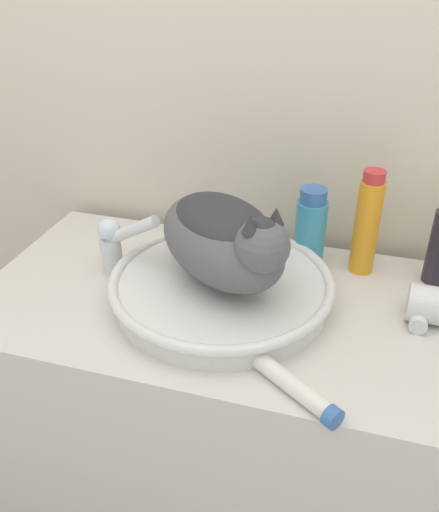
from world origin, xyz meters
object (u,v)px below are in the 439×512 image
(cat, at_px, (225,237))
(cream_tube, at_px, (297,389))
(faucet, at_px, (115,242))
(shampoo_bottle_tall, at_px, (367,224))
(mouthwash_bottle, at_px, (310,228))

(cat, xyz_separation_m, cream_tube, (0.17, -0.21, -0.13))
(faucet, distance_m, cream_tube, 0.48)
(cat, relative_size, cream_tube, 2.28)
(shampoo_bottle_tall, relative_size, cream_tube, 1.45)
(shampoo_bottle_tall, bearing_deg, cat, -141.41)
(faucet, height_order, cream_tube, faucet)
(shampoo_bottle_tall, xyz_separation_m, cream_tube, (-0.07, -0.40, -0.09))
(faucet, bearing_deg, mouthwash_bottle, 30.42)
(cat, xyz_separation_m, mouthwash_bottle, (0.13, 0.19, -0.06))
(mouthwash_bottle, bearing_deg, cat, -124.09)
(cream_tube, bearing_deg, faucet, 149.80)
(cat, distance_m, mouthwash_bottle, 0.24)
(faucet, relative_size, mouthwash_bottle, 0.90)
(faucet, xyz_separation_m, mouthwash_bottle, (0.37, 0.16, 0.01))
(shampoo_bottle_tall, bearing_deg, cream_tube, -99.67)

